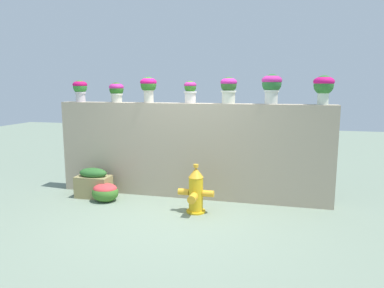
{
  "coord_description": "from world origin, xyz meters",
  "views": [
    {
      "loc": [
        1.55,
        -5.01,
        2.0
      ],
      "look_at": [
        0.09,
        0.87,
        1.01
      ],
      "focal_mm": 33.27,
      "sensor_mm": 36.0,
      "label": 1
    }
  ],
  "objects_px": {
    "potted_plant_1": "(117,90)",
    "potted_plant_4": "(229,88)",
    "potted_plant_5": "(272,85)",
    "fire_hydrant": "(196,191)",
    "potted_plant_2": "(148,86)",
    "flower_bush_left": "(105,192)",
    "potted_plant_3": "(191,90)",
    "potted_plant_6": "(324,86)",
    "potted_plant_0": "(80,88)",
    "planter_box": "(93,183)"
  },
  "relations": [
    {
      "from": "fire_hydrant",
      "to": "planter_box",
      "type": "relative_size",
      "value": 1.28
    },
    {
      "from": "potted_plant_1",
      "to": "potted_plant_6",
      "type": "relative_size",
      "value": 0.78
    },
    {
      "from": "potted_plant_0",
      "to": "fire_hydrant",
      "type": "bearing_deg",
      "value": -17.88
    },
    {
      "from": "potted_plant_6",
      "to": "potted_plant_4",
      "type": "bearing_deg",
      "value": -179.04
    },
    {
      "from": "potted_plant_1",
      "to": "potted_plant_6",
      "type": "distance_m",
      "value": 3.61
    },
    {
      "from": "potted_plant_6",
      "to": "flower_bush_left",
      "type": "bearing_deg",
      "value": -170.07
    },
    {
      "from": "potted_plant_1",
      "to": "potted_plant_3",
      "type": "xyz_separation_m",
      "value": [
        1.41,
        0.01,
        0.01
      ]
    },
    {
      "from": "potted_plant_4",
      "to": "planter_box",
      "type": "height_order",
      "value": "potted_plant_4"
    },
    {
      "from": "potted_plant_3",
      "to": "potted_plant_6",
      "type": "relative_size",
      "value": 0.82
    },
    {
      "from": "potted_plant_6",
      "to": "flower_bush_left",
      "type": "xyz_separation_m",
      "value": [
        -3.58,
        -0.63,
        -1.83
      ]
    },
    {
      "from": "potted_plant_4",
      "to": "potted_plant_1",
      "type": "bearing_deg",
      "value": 178.86
    },
    {
      "from": "potted_plant_4",
      "to": "flower_bush_left",
      "type": "relative_size",
      "value": 0.97
    },
    {
      "from": "potted_plant_3",
      "to": "potted_plant_4",
      "type": "xyz_separation_m",
      "value": [
        0.68,
        -0.05,
        0.05
      ]
    },
    {
      "from": "potted_plant_1",
      "to": "flower_bush_left",
      "type": "xyz_separation_m",
      "value": [
        0.03,
        -0.64,
        -1.75
      ]
    },
    {
      "from": "potted_plant_2",
      "to": "planter_box",
      "type": "height_order",
      "value": "potted_plant_2"
    },
    {
      "from": "fire_hydrant",
      "to": "flower_bush_left",
      "type": "xyz_separation_m",
      "value": [
        -1.67,
        0.18,
        -0.18
      ]
    },
    {
      "from": "potted_plant_0",
      "to": "potted_plant_4",
      "type": "distance_m",
      "value": 2.82
    },
    {
      "from": "potted_plant_5",
      "to": "planter_box",
      "type": "bearing_deg",
      "value": -171.65
    },
    {
      "from": "planter_box",
      "to": "fire_hydrant",
      "type": "bearing_deg",
      "value": -9.45
    },
    {
      "from": "potted_plant_4",
      "to": "potted_plant_5",
      "type": "xyz_separation_m",
      "value": [
        0.71,
        0.0,
        0.04
      ]
    },
    {
      "from": "potted_plant_1",
      "to": "potted_plant_2",
      "type": "distance_m",
      "value": 0.66
    },
    {
      "from": "potted_plant_1",
      "to": "potted_plant_3",
      "type": "height_order",
      "value": "potted_plant_3"
    },
    {
      "from": "potted_plant_1",
      "to": "potted_plant_6",
      "type": "xyz_separation_m",
      "value": [
        3.61,
        -0.02,
        0.09
      ]
    },
    {
      "from": "potted_plant_0",
      "to": "potted_plant_2",
      "type": "height_order",
      "value": "potted_plant_2"
    },
    {
      "from": "potted_plant_1",
      "to": "flower_bush_left",
      "type": "relative_size",
      "value": 0.78
    },
    {
      "from": "potted_plant_0",
      "to": "potted_plant_1",
      "type": "height_order",
      "value": "potted_plant_0"
    },
    {
      "from": "potted_plant_2",
      "to": "flower_bush_left",
      "type": "height_order",
      "value": "potted_plant_2"
    },
    {
      "from": "planter_box",
      "to": "potted_plant_4",
      "type": "bearing_deg",
      "value": 10.71
    },
    {
      "from": "fire_hydrant",
      "to": "potted_plant_2",
      "type": "bearing_deg",
      "value": 144.25
    },
    {
      "from": "potted_plant_4",
      "to": "flower_bush_left",
      "type": "xyz_separation_m",
      "value": [
        -2.06,
        -0.6,
        -1.8
      ]
    },
    {
      "from": "potted_plant_4",
      "to": "fire_hydrant",
      "type": "height_order",
      "value": "potted_plant_4"
    },
    {
      "from": "potted_plant_2",
      "to": "potted_plant_1",
      "type": "bearing_deg",
      "value": 174.41
    },
    {
      "from": "potted_plant_0",
      "to": "flower_bush_left",
      "type": "xyz_separation_m",
      "value": [
        0.76,
        -0.61,
        -1.79
      ]
    },
    {
      "from": "potted_plant_0",
      "to": "potted_plant_1",
      "type": "relative_size",
      "value": 1.12
    },
    {
      "from": "potted_plant_5",
      "to": "potted_plant_3",
      "type": "bearing_deg",
      "value": 178.14
    },
    {
      "from": "potted_plant_4",
      "to": "flower_bush_left",
      "type": "distance_m",
      "value": 2.8
    },
    {
      "from": "potted_plant_0",
      "to": "flower_bush_left",
      "type": "height_order",
      "value": "potted_plant_0"
    },
    {
      "from": "potted_plant_3",
      "to": "flower_bush_left",
      "type": "xyz_separation_m",
      "value": [
        -1.38,
        -0.65,
        -1.75
      ]
    },
    {
      "from": "potted_plant_1",
      "to": "potted_plant_4",
      "type": "distance_m",
      "value": 2.09
    },
    {
      "from": "potted_plant_5",
      "to": "fire_hydrant",
      "type": "distance_m",
      "value": 2.14
    },
    {
      "from": "potted_plant_4",
      "to": "flower_bush_left",
      "type": "height_order",
      "value": "potted_plant_4"
    },
    {
      "from": "potted_plant_5",
      "to": "potted_plant_1",
      "type": "bearing_deg",
      "value": 179.23
    },
    {
      "from": "potted_plant_0",
      "to": "planter_box",
      "type": "relative_size",
      "value": 0.66
    },
    {
      "from": "potted_plant_0",
      "to": "potted_plant_2",
      "type": "bearing_deg",
      "value": -1.21
    },
    {
      "from": "flower_bush_left",
      "to": "planter_box",
      "type": "bearing_deg",
      "value": 153.51
    },
    {
      "from": "potted_plant_3",
      "to": "potted_plant_5",
      "type": "relative_size",
      "value": 0.78
    },
    {
      "from": "potted_plant_6",
      "to": "fire_hydrant",
      "type": "xyz_separation_m",
      "value": [
        -1.91,
        -0.8,
        -1.66
      ]
    },
    {
      "from": "potted_plant_3",
      "to": "fire_hydrant",
      "type": "bearing_deg",
      "value": -70.46
    },
    {
      "from": "potted_plant_3",
      "to": "potted_plant_6",
      "type": "distance_m",
      "value": 2.2
    },
    {
      "from": "potted_plant_2",
      "to": "potted_plant_3",
      "type": "xyz_separation_m",
      "value": [
        0.76,
        0.07,
        -0.07
      ]
    }
  ]
}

